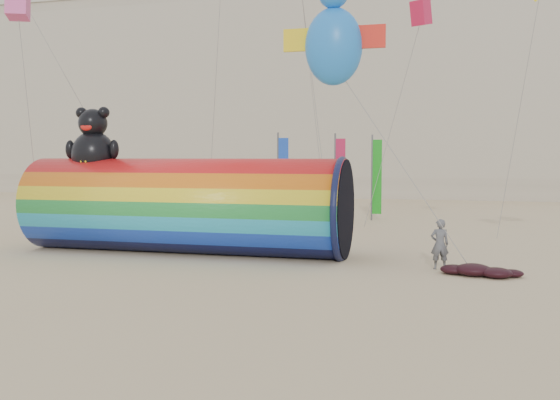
% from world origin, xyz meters
% --- Properties ---
extents(ground, '(160.00, 160.00, 0.00)m').
position_xyz_m(ground, '(0.00, 0.00, 0.00)').
color(ground, '#CCB58C').
rests_on(ground, ground).
extents(hotel_building, '(60.40, 15.40, 20.60)m').
position_xyz_m(hotel_building, '(-12.00, 45.95, 10.31)').
color(hotel_building, '#B7AD99').
rests_on(hotel_building, ground).
extents(windsock_assembly, '(13.09, 3.99, 6.03)m').
position_xyz_m(windsock_assembly, '(-4.21, 4.19, 2.00)').
color(windsock_assembly, red).
rests_on(windsock_assembly, ground).
extents(kite_handler, '(0.72, 0.56, 1.74)m').
position_xyz_m(kite_handler, '(5.79, 2.98, 0.87)').
color(kite_handler, '#57595F').
rests_on(kite_handler, ground).
extents(fabric_bundle, '(2.62, 1.35, 0.41)m').
position_xyz_m(fabric_bundle, '(7.08, 2.08, 0.17)').
color(fabric_bundle, black).
rests_on(fabric_bundle, ground).
extents(festival_banners, '(5.24, 4.88, 5.20)m').
position_xyz_m(festival_banners, '(-0.35, 16.46, 2.64)').
color(festival_banners, '#59595E').
rests_on(festival_banners, ground).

